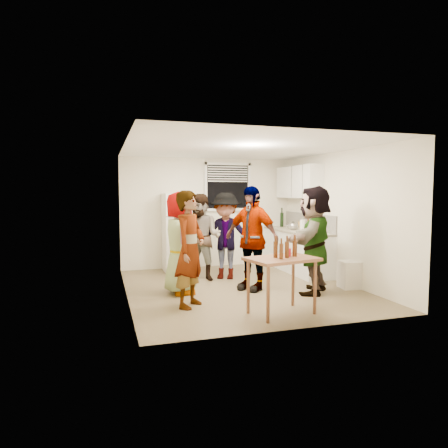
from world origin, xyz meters
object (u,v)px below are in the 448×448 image
object	(u,v)px
beer_bottle_counter	(308,233)
red_cup	(288,256)
blue_cup	(306,234)
refrigerator	(180,232)
kettle	(293,230)
guest_back_left	(202,280)
serving_table	(281,314)
beer_bottle_table	(281,259)
guest_stripe	(190,306)
guest_orange	(313,293)
wine_bottle	(282,227)
guest_grey	(180,293)
trash_bin	(350,274)
guest_black	(251,289)
guest_back_right	(225,278)

from	to	relation	value
beer_bottle_counter	red_cup	world-z (taller)	beer_bottle_counter
beer_bottle_counter	blue_cup	distance (m)	0.09
refrigerator	kettle	size ratio (longest dim) A/B	7.09
guest_back_left	serving_table	bearing A→B (deg)	-40.01
beer_bottle_table	guest_back_left	xyz separation A→B (m)	(-0.50, 2.55, -0.81)
serving_table	guest_stripe	distance (m)	1.37
refrigerator	guest_orange	xyz separation A→B (m)	(1.83, -2.55, -0.85)
blue_cup	guest_back_left	bearing A→B (deg)	168.20
kettle	blue_cup	bearing A→B (deg)	-86.72
refrigerator	blue_cup	xyz separation A→B (m)	(2.27, -1.46, 0.05)
wine_bottle	guest_back_left	size ratio (longest dim) A/B	0.20
refrigerator	beer_bottle_table	distance (m)	3.65
wine_bottle	serving_table	distance (m)	4.11
guest_back_left	guest_orange	size ratio (longest dim) A/B	0.92
refrigerator	guest_grey	world-z (taller)	refrigerator
kettle	trash_bin	size ratio (longest dim) A/B	0.49
wine_bottle	beer_bottle_counter	distance (m)	1.55
blue_cup	guest_black	bearing A→B (deg)	-157.47
blue_cup	beer_bottle_counter	bearing A→B (deg)	36.50
beer_bottle_table	wine_bottle	bearing A→B (deg)	64.63
guest_back_left	guest_grey	bearing A→B (deg)	-86.79
refrigerator	blue_cup	size ratio (longest dim) A/B	16.09
serving_table	guest_orange	distance (m)	1.40
kettle	wine_bottle	distance (m)	0.79
kettle	guest_grey	xyz separation A→B (m)	(-2.76, -1.27, -0.90)
kettle	guest_black	bearing A→B (deg)	-125.40
guest_black	guest_orange	bearing A→B (deg)	26.29
refrigerator	guest_black	size ratio (longest dim) A/B	0.93
guest_back_left	guest_black	world-z (taller)	guest_back_left
kettle	guest_back_right	size ratio (longest dim) A/B	0.14
guest_black	guest_orange	size ratio (longest dim) A/B	1.00
trash_bin	guest_stripe	distance (m)	3.01
trash_bin	guest_back_right	world-z (taller)	trash_bin
guest_back_right	beer_bottle_counter	bearing A→B (deg)	13.44
guest_back_left	beer_bottle_table	bearing A→B (deg)	-41.61
beer_bottle_counter	guest_stripe	world-z (taller)	beer_bottle_counter
trash_bin	beer_bottle_counter	bearing A→B (deg)	104.29
guest_grey	guest_orange	size ratio (longest dim) A/B	0.95
beer_bottle_counter	serving_table	bearing A→B (deg)	-126.83
beer_bottle_counter	serving_table	xyz separation A→B (m)	(-1.56, -2.08, -0.90)
guest_grey	beer_bottle_table	bearing A→B (deg)	-146.20
blue_cup	guest_back_right	world-z (taller)	blue_cup
guest_back_right	serving_table	bearing A→B (deg)	-61.73
blue_cup	beer_bottle_table	world-z (taller)	blue_cup
red_cup	wine_bottle	bearing A→B (deg)	66.06
blue_cup	guest_stripe	size ratio (longest dim) A/B	0.06
wine_bottle	red_cup	distance (m)	3.87
refrigerator	wine_bottle	xyz separation A→B (m)	(2.50, 0.14, 0.05)
refrigerator	beer_bottle_table	size ratio (longest dim) A/B	8.04
guest_back_left	guest_orange	distance (m)	2.21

